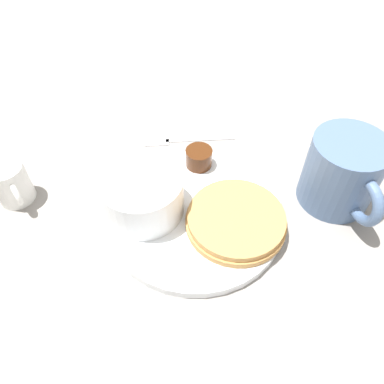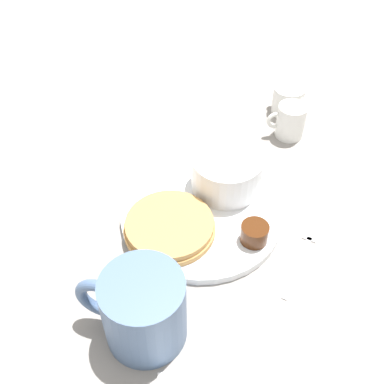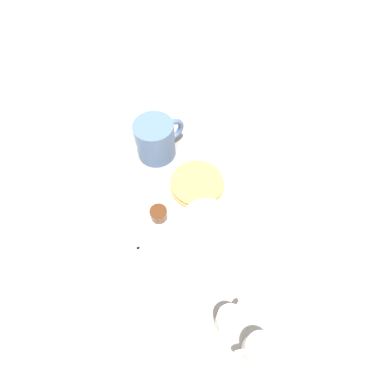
{
  "view_description": "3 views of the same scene",
  "coord_description": "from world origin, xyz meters",
  "px_view_note": "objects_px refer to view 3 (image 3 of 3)",
  "views": [
    {
      "loc": [
        -0.23,
        -0.19,
        0.4
      ],
      "look_at": [
        0.0,
        0.01,
        0.04
      ],
      "focal_mm": 35.0,
      "sensor_mm": 36.0,
      "label": 1
    },
    {
      "loc": [
        0.43,
        -0.17,
        0.52
      ],
      "look_at": [
        -0.02,
        -0.01,
        0.04
      ],
      "focal_mm": 45.0,
      "sensor_mm": 36.0,
      "label": 2
    },
    {
      "loc": [
        -0.09,
        0.31,
        0.6
      ],
      "look_at": [
        0.02,
        -0.01,
        0.04
      ],
      "focal_mm": 28.0,
      "sensor_mm": 36.0,
      "label": 3
    }
  ],
  "objects_px": {
    "coffee_mug": "(156,139)",
    "creamer_pitcher_near": "(230,320)",
    "creamer_pitcher_far": "(259,349)",
    "fork": "(135,241)",
    "bowl": "(207,227)",
    "plate": "(197,208)"
  },
  "relations": [
    {
      "from": "coffee_mug",
      "to": "creamer_pitcher_far",
      "type": "distance_m",
      "value": 0.49
    },
    {
      "from": "plate",
      "to": "fork",
      "type": "relative_size",
      "value": 2.04
    },
    {
      "from": "coffee_mug",
      "to": "bowl",
      "type": "bearing_deg",
      "value": 135.9
    },
    {
      "from": "creamer_pitcher_far",
      "to": "fork",
      "type": "height_order",
      "value": "creamer_pitcher_far"
    },
    {
      "from": "fork",
      "to": "plate",
      "type": "bearing_deg",
      "value": -130.65
    },
    {
      "from": "plate",
      "to": "bowl",
      "type": "height_order",
      "value": "bowl"
    },
    {
      "from": "coffee_mug",
      "to": "fork",
      "type": "xyz_separation_m",
      "value": [
        -0.05,
        0.24,
        -0.05
      ]
    },
    {
      "from": "plate",
      "to": "creamer_pitcher_far",
      "type": "distance_m",
      "value": 0.3
    },
    {
      "from": "coffee_mug",
      "to": "creamer_pitcher_near",
      "type": "height_order",
      "value": "coffee_mug"
    },
    {
      "from": "bowl",
      "to": "coffee_mug",
      "type": "height_order",
      "value": "coffee_mug"
    },
    {
      "from": "fork",
      "to": "bowl",
      "type": "bearing_deg",
      "value": -155.69
    },
    {
      "from": "coffee_mug",
      "to": "fork",
      "type": "relative_size",
      "value": 1.06
    },
    {
      "from": "creamer_pitcher_near",
      "to": "fork",
      "type": "xyz_separation_m",
      "value": [
        0.23,
        -0.09,
        -0.03
      ]
    },
    {
      "from": "fork",
      "to": "creamer_pitcher_near",
      "type": "bearing_deg",
      "value": 158.07
    },
    {
      "from": "coffee_mug",
      "to": "plate",
      "type": "bearing_deg",
      "value": 139.37
    },
    {
      "from": "coffee_mug",
      "to": "creamer_pitcher_far",
      "type": "relative_size",
      "value": 1.62
    },
    {
      "from": "coffee_mug",
      "to": "creamer_pitcher_near",
      "type": "relative_size",
      "value": 1.7
    },
    {
      "from": "bowl",
      "to": "fork",
      "type": "distance_m",
      "value": 0.16
    },
    {
      "from": "plate",
      "to": "bowl",
      "type": "relative_size",
      "value": 2.22
    },
    {
      "from": "bowl",
      "to": "coffee_mug",
      "type": "distance_m",
      "value": 0.26
    },
    {
      "from": "creamer_pitcher_far",
      "to": "fork",
      "type": "relative_size",
      "value": 0.65
    },
    {
      "from": "plate",
      "to": "coffee_mug",
      "type": "relative_size",
      "value": 1.93
    }
  ]
}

